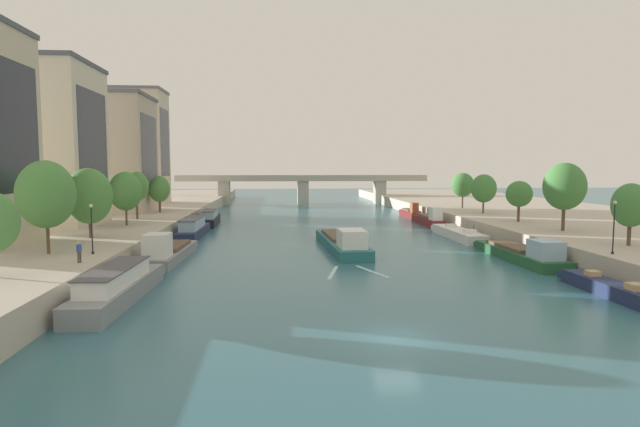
{
  "coord_description": "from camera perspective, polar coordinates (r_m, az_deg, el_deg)",
  "views": [
    {
      "loc": [
        -6.61,
        -27.69,
        9.56
      ],
      "look_at": [
        0.0,
        51.94,
        2.33
      ],
      "focal_mm": 28.97,
      "sensor_mm": 36.0,
      "label": 1
    }
  ],
  "objects": [
    {
      "name": "building_left_tall",
      "position": [
        72.99,
        -28.05,
        6.78
      ],
      "size": [
        11.88,
        12.82,
        20.19
      ],
      "color": "beige",
      "rests_on": "quay_left"
    },
    {
      "name": "building_left_middle",
      "position": [
        91.32,
        -23.16,
        6.13
      ],
      "size": [
        16.24,
        12.92,
        18.92
      ],
      "color": "#B2A38E",
      "rests_on": "quay_left"
    },
    {
      "name": "tree_left_end_of_row",
      "position": [
        68.65,
        -20.68,
        2.32
      ],
      "size": [
        3.99,
        3.99,
        6.7
      ],
      "color": "brown",
      "rests_on": "quay_left"
    },
    {
      "name": "barge_midriver",
      "position": [
        59.96,
        2.49,
        -3.14
      ],
      "size": [
        4.6,
        20.01,
        2.99
      ],
      "color": "#23666B",
      "rests_on": "ground"
    },
    {
      "name": "tree_right_end_of_row",
      "position": [
        85.61,
        17.64,
        2.65
      ],
      "size": [
        3.96,
        3.96,
        6.13
      ],
      "color": "brown",
      "rests_on": "quay_right"
    },
    {
      "name": "moored_boat_left_downstream",
      "position": [
        73.21,
        -13.83,
        -1.62
      ],
      "size": [
        2.79,
        15.0,
        2.63
      ],
      "color": "#1E284C",
      "rests_on": "ground"
    },
    {
      "name": "tree_right_by_lamp",
      "position": [
        95.78,
        15.5,
        3.05
      ],
      "size": [
        3.98,
        3.98,
        6.23
      ],
      "color": "brown",
      "rests_on": "quay_right"
    },
    {
      "name": "ground_plane",
      "position": [
        30.03,
        8.46,
        -13.45
      ],
      "size": [
        400.0,
        400.0,
        0.0
      ],
      "primitive_type": "plane",
      "color": "#336675"
    },
    {
      "name": "tree_left_midway",
      "position": [
        48.62,
        -28.02,
        1.88
      ],
      "size": [
        4.65,
        4.65,
        7.84
      ],
      "color": "brown",
      "rests_on": "quay_left"
    },
    {
      "name": "moored_boat_right_second",
      "position": [
        86.27,
        11.92,
        -0.65
      ],
      "size": [
        2.23,
        13.02,
        3.27
      ],
      "color": "maroon",
      "rests_on": "ground"
    },
    {
      "name": "tree_right_far",
      "position": [
        65.11,
        25.41,
        2.71
      ],
      "size": [
        4.7,
        4.7,
        7.76
      ],
      "color": "brown",
      "rests_on": "quay_right"
    },
    {
      "name": "tree_left_distant",
      "position": [
        57.78,
        -24.16,
        1.77
      ],
      "size": [
        4.6,
        4.6,
        7.18
      ],
      "color": "brown",
      "rests_on": "quay_left"
    },
    {
      "name": "moored_boat_left_end",
      "position": [
        55.0,
        -16.43,
        -4.05
      ],
      "size": [
        3.58,
        14.68,
        3.31
      ],
      "color": "gray",
      "rests_on": "ground"
    },
    {
      "name": "tree_right_past_mid",
      "position": [
        73.75,
        21.14,
        2.02
      ],
      "size": [
        3.45,
        3.45,
        5.44
      ],
      "color": "brown",
      "rests_on": "quay_right"
    },
    {
      "name": "moored_boat_left_upstream",
      "position": [
        87.95,
        -12.03,
        -0.5
      ],
      "size": [
        2.75,
        13.51,
        2.5
      ],
      "color": "black",
      "rests_on": "ground"
    },
    {
      "name": "moored_boat_left_gap_after",
      "position": [
        39.87,
        -21.38,
        -7.46
      ],
      "size": [
        3.27,
        15.24,
        2.58
      ],
      "color": "gray",
      "rests_on": "ground"
    },
    {
      "name": "bridge_far",
      "position": [
        133.29,
        -1.9,
        3.11
      ],
      "size": [
        64.22,
        4.4,
        7.44
      ],
      "color": "#ADA899",
      "rests_on": "ground"
    },
    {
      "name": "tree_right_distant",
      "position": [
        55.57,
        31.1,
        0.78
      ],
      "size": [
        3.32,
        3.32,
        5.8
      ],
      "color": "brown",
      "rests_on": "quay_right"
    },
    {
      "name": "quay_left",
      "position": [
        88.89,
        -25.48,
        -0.77
      ],
      "size": [
        36.0,
        170.0,
        2.27
      ],
      "primitive_type": "cube",
      "color": "#B7AD9E",
      "rests_on": "ground"
    },
    {
      "name": "moored_boat_right_gap_after",
      "position": [
        71.7,
        14.98,
        -2.15
      ],
      "size": [
        2.9,
        14.97,
        2.33
      ],
      "color": "silver",
      "rests_on": "ground"
    },
    {
      "name": "moored_boat_right_upstream",
      "position": [
        99.19,
        9.91,
        0.09
      ],
      "size": [
        1.73,
        10.14,
        3.0
      ],
      "color": "maroon",
      "rests_on": "ground"
    },
    {
      "name": "wake_behind_barge",
      "position": [
        47.35,
        3.61,
        -6.47
      ],
      "size": [
        5.59,
        6.04,
        0.03
      ],
      "color": "#A5D1DB",
      "rests_on": "ground"
    },
    {
      "name": "tree_left_nearest",
      "position": [
        87.32,
        -17.32,
        2.59
      ],
      "size": [
        3.33,
        3.33,
        5.84
      ],
      "color": "brown",
      "rests_on": "quay_left"
    },
    {
      "name": "person_on_quay",
      "position": [
        43.42,
        -25.07,
        -3.75
      ],
      "size": [
        0.32,
        0.49,
        1.62
      ],
      "color": "#473D33",
      "rests_on": "quay_left"
    },
    {
      "name": "lamppost_right_bank",
      "position": [
        49.57,
        29.71,
        -1.1
      ],
      "size": [
        0.28,
        0.28,
        4.49
      ],
      "color": "black",
      "rests_on": "quay_right"
    },
    {
      "name": "lamppost_left_bank",
      "position": [
        47.11,
        -23.9,
        -1.34
      ],
      "size": [
        0.28,
        0.28,
        4.2
      ],
      "color": "black",
      "rests_on": "quay_left"
    },
    {
      "name": "moored_boat_right_near",
      "position": [
        56.49,
        21.4,
        -4.08
      ],
      "size": [
        3.52,
        15.76,
        2.75
      ],
      "color": "#235633",
      "rests_on": "ground"
    },
    {
      "name": "building_left_corner",
      "position": [
        109.96,
        -19.99,
        6.95
      ],
      "size": [
        13.05,
        10.0,
        22.57
      ],
      "color": "beige",
      "rests_on": "quay_left"
    },
    {
      "name": "quay_right",
      "position": [
        94.39,
        23.56,
        -0.38
      ],
      "size": [
        36.0,
        170.0,
        2.27
      ],
      "primitive_type": "cube",
      "color": "#B7AD9E",
      "rests_on": "ground"
    },
    {
      "name": "moored_boat_right_midway",
      "position": [
        44.52,
        29.2,
        -7.15
      ],
      "size": [
        1.97,
        10.59,
        2.16
      ],
      "color": "#1E284C",
      "rests_on": "ground"
    },
    {
      "name": "tree_left_second",
      "position": [
        76.33,
        -19.63,
        2.82
      ],
      "size": [
        3.38,
        3.38,
        6.67
      ],
      "color": "brown",
      "rests_on": "quay_left"
    }
  ]
}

